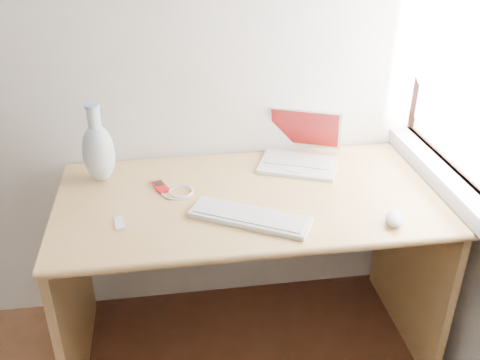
{
  "coord_description": "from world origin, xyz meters",
  "views": [
    {
      "loc": [
        0.66,
        -0.32,
        1.76
      ],
      "look_at": [
        0.91,
        1.35,
        0.83
      ],
      "focal_mm": 40.0,
      "sensor_mm": 36.0,
      "label": 1
    }
  ],
  "objects": [
    {
      "name": "desk",
      "position": [
        0.95,
        1.46,
        0.54
      ],
      "size": [
        1.43,
        0.71,
        0.75
      ],
      "color": "tan",
      "rests_on": "floor"
    },
    {
      "name": "laptop",
      "position": [
        1.18,
        1.62,
        0.8
      ],
      "size": [
        0.37,
        0.36,
        0.21
      ],
      "rotation": [
        0.0,
        0.0,
        -0.41
      ],
      "color": "white",
      "rests_on": "desk"
    },
    {
      "name": "external_keyboard",
      "position": [
        0.92,
        1.21,
        0.76
      ],
      "size": [
        0.42,
        0.31,
        0.02
      ],
      "rotation": [
        0.0,
        0.0,
        -0.51
      ],
      "color": "white",
      "rests_on": "desk"
    },
    {
      "name": "mouse",
      "position": [
        1.41,
        1.12,
        0.77
      ],
      "size": [
        0.1,
        0.12,
        0.04
      ],
      "primitive_type": "ellipsoid",
      "rotation": [
        0.0,
        0.0,
        -0.43
      ],
      "color": "white",
      "rests_on": "desk"
    },
    {
      "name": "ipod",
      "position": [
        0.62,
        1.48,
        0.76
      ],
      "size": [
        0.07,
        0.1,
        0.01
      ],
      "rotation": [
        0.0,
        0.0,
        0.38
      ],
      "color": "red",
      "rests_on": "desk"
    },
    {
      "name": "cable_coil",
      "position": [
        0.69,
        1.43,
        0.76
      ],
      "size": [
        0.13,
        0.13,
        0.01
      ],
      "primitive_type": "torus",
      "rotation": [
        0.0,
        0.0,
        0.11
      ],
      "color": "white",
      "rests_on": "desk"
    },
    {
      "name": "remote",
      "position": [
        0.48,
        1.25,
        0.76
      ],
      "size": [
        0.04,
        0.08,
        0.01
      ],
      "primitive_type": "cube",
      "rotation": [
        0.0,
        0.0,
        0.17
      ],
      "color": "white",
      "rests_on": "desk"
    },
    {
      "name": "vase",
      "position": [
        0.4,
        1.58,
        0.88
      ],
      "size": [
        0.12,
        0.12,
        0.31
      ],
      "color": "silver",
      "rests_on": "desk"
    }
  ]
}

